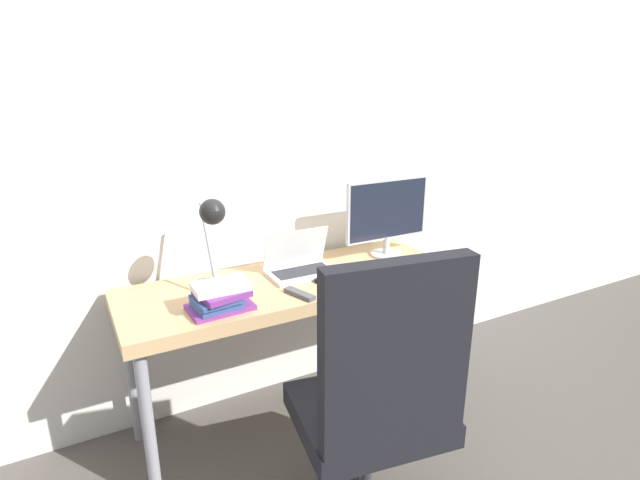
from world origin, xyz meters
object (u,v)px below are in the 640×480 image
object	(u,v)px
desk_lamp	(211,227)
monitor	(387,213)
office_chair	(380,393)
book_stack	(220,297)
laptop	(300,264)

from	to	relation	value
desk_lamp	monitor	bearing A→B (deg)	5.67
desk_lamp	office_chair	bearing A→B (deg)	-64.36
office_chair	book_stack	world-z (taller)	office_chair
desk_lamp	office_chair	world-z (taller)	desk_lamp
monitor	book_stack	xyz separation A→B (m)	(-0.97, -0.23, -0.17)
monitor	office_chair	distance (m)	1.09
laptop	book_stack	world-z (taller)	laptop
office_chair	book_stack	xyz separation A→B (m)	(-0.37, 0.60, 0.20)
laptop	monitor	bearing A→B (deg)	1.73
desk_lamp	book_stack	xyz separation A→B (m)	(-0.02, -0.13, -0.26)
monitor	desk_lamp	xyz separation A→B (m)	(-0.95, -0.09, 0.09)
book_stack	monitor	bearing A→B (deg)	13.06
laptop	desk_lamp	size ratio (longest dim) A/B	0.73
desk_lamp	laptop	bearing A→B (deg)	10.18
office_chair	monitor	bearing A→B (deg)	53.97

